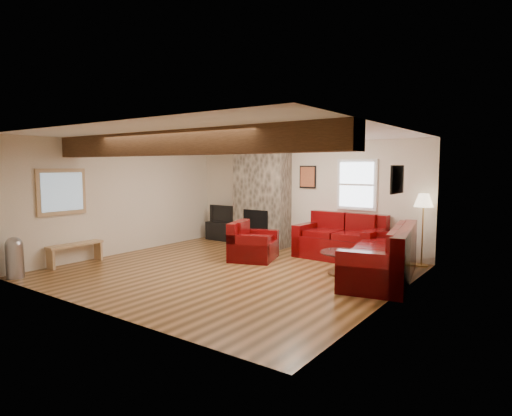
{
  "coord_description": "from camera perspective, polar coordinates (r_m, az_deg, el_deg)",
  "views": [
    {
      "loc": [
        4.95,
        -6.05,
        1.94
      ],
      "look_at": [
        0.33,
        0.4,
        1.17
      ],
      "focal_mm": 30.0,
      "sensor_mm": 36.0,
      "label": 1
    }
  ],
  "objects": [
    {
      "name": "coffee_table",
      "position": [
        7.93,
        11.61,
        -7.19
      ],
      "size": [
        0.84,
        0.84,
        0.44
      ],
      "color": "#4B2A18",
      "rests_on": "floor"
    },
    {
      "name": "room",
      "position": [
        7.85,
        -3.68,
        0.5
      ],
      "size": [
        8.0,
        8.0,
        8.0
      ],
      "color": "#4E3114",
      "rests_on": "ground"
    },
    {
      "name": "hatch_window",
      "position": [
        9.14,
        -24.48,
        1.98
      ],
      "size": [
        0.08,
        1.0,
        0.9
      ],
      "primitive_type": null,
      "color": "tan",
      "rests_on": "room"
    },
    {
      "name": "pine_bench",
      "position": [
        9.25,
        -22.93,
        -5.67
      ],
      "size": [
        0.26,
        1.12,
        0.42
      ],
      "primitive_type": null,
      "color": "tan",
      "rests_on": "floor"
    },
    {
      "name": "ceiling_dome",
      "position": [
        8.06,
        5.43,
        9.09
      ],
      "size": [
        0.4,
        0.4,
        0.18
      ],
      "primitive_type": null,
      "color": "white",
      "rests_on": "room"
    },
    {
      "name": "loveseat",
      "position": [
        9.21,
        11.1,
        -3.74
      ],
      "size": [
        1.81,
        1.09,
        0.94
      ],
      "primitive_type": null,
      "rotation": [
        0.0,
        0.0,
        -0.04
      ],
      "color": "#4B0506",
      "rests_on": "floor"
    },
    {
      "name": "artwork_right",
      "position": [
        6.65,
        18.23,
        3.64
      ],
      "size": [
        0.06,
        0.55,
        0.42
      ],
      "primitive_type": null,
      "color": "black",
      "rests_on": "room"
    },
    {
      "name": "coal_bucket",
      "position": [
        9.91,
        -2.31,
        -4.81
      ],
      "size": [
        0.34,
        0.34,
        0.32
      ],
      "primitive_type": null,
      "color": "slate",
      "rests_on": "floor"
    },
    {
      "name": "floor_lamp",
      "position": [
        8.86,
        21.44,
        0.46
      ],
      "size": [
        0.36,
        0.36,
        1.42
      ],
      "color": "tan",
      "rests_on": "floor"
    },
    {
      "name": "artwork_back",
      "position": [
        9.99,
        6.9,
        4.14
      ],
      "size": [
        0.42,
        0.06,
        0.52
      ],
      "primitive_type": null,
      "color": "black",
      "rests_on": "room"
    },
    {
      "name": "pedal_bin",
      "position": [
        8.58,
        -29.5,
        -5.77
      ],
      "size": [
        0.31,
        0.31,
        0.72
      ],
      "primitive_type": null,
      "rotation": [
        0.0,
        0.0,
        0.09
      ],
      "color": "#9D9DA2",
      "rests_on": "floor"
    },
    {
      "name": "armchair_red",
      "position": [
        8.93,
        -0.31,
        -4.39
      ],
      "size": [
        1.13,
        1.21,
        0.79
      ],
      "primitive_type": null,
      "rotation": [
        0.0,
        0.0,
        1.9
      ],
      "color": "#4B0506",
      "rests_on": "floor"
    },
    {
      "name": "tv_cabinet",
      "position": [
        11.32,
        -4.33,
        -3.1
      ],
      "size": [
        0.96,
        0.38,
        0.48
      ],
      "primitive_type": "cube",
      "color": "black",
      "rests_on": "floor"
    },
    {
      "name": "oak_beam",
      "position": [
        6.9,
        -10.39,
        8.53
      ],
      "size": [
        6.0,
        0.36,
        0.38
      ],
      "primitive_type": "cube",
      "color": "black",
      "rests_on": "room"
    },
    {
      "name": "chimney_breast",
      "position": [
        10.43,
        0.74,
        1.6
      ],
      "size": [
        1.4,
        0.67,
        2.5
      ],
      "color": "#38332B",
      "rests_on": "floor"
    },
    {
      "name": "back_window",
      "position": [
        9.48,
        13.27,
        3.05
      ],
      "size": [
        0.9,
        0.08,
        1.1
      ],
      "primitive_type": null,
      "color": "white",
      "rests_on": "room"
    },
    {
      "name": "television",
      "position": [
        11.26,
        -4.34,
        -0.76
      ],
      "size": [
        0.78,
        0.1,
        0.45
      ],
      "primitive_type": "imported",
      "color": "black",
      "rests_on": "tv_cabinet"
    },
    {
      "name": "sofa_three",
      "position": [
        7.69,
        16.26,
        -5.77
      ],
      "size": [
        1.44,
        2.53,
        0.92
      ],
      "primitive_type": null,
      "rotation": [
        0.0,
        0.0,
        -1.38
      ],
      "color": "#4B0506",
      "rests_on": "floor"
    }
  ]
}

